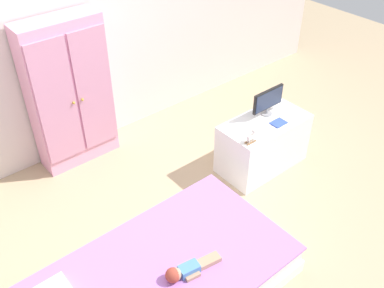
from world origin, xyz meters
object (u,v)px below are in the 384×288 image
Objects in this scene: tv_monitor at (268,100)px; rocking_horse_toy at (252,137)px; doll at (183,271)px; tv_stand at (263,143)px; bed at (162,281)px; wardrobe at (70,94)px; book_blue at (279,123)px.

tv_monitor is 2.90× the size of rocking_horse_toy.
doll is 1.55m from tv_stand.
wardrobe is at bearing 80.17° from bed.
doll is at bearing -155.73° from tv_stand.
doll is 1.16× the size of tv_monitor.
doll is 3.37× the size of rocking_horse_toy.
tv_stand is at bearing -141.35° from tv_monitor.
doll is (0.08, -0.12, 0.16)m from bed.
doll is at bearing -159.73° from book_blue.
wardrobe is at bearing 135.14° from book_blue.
wardrobe reaches higher than tv_monitor.
wardrobe is 1.69× the size of tv_stand.
wardrobe reaches higher than bed.
book_blue is (0.37, 0.04, -0.05)m from rocking_horse_toy.
wardrobe is at bearing 135.98° from tv_stand.
doll is 1.85m from wardrobe.
doll is at bearing -96.53° from wardrobe.
bed is 1.65m from book_blue.
rocking_horse_toy reaches higher than doll.
tv_stand is (1.50, 0.51, 0.12)m from bed.
wardrobe reaches higher than rocking_horse_toy.
rocking_horse_toy is (-0.40, -0.20, -0.09)m from tv_monitor.
wardrobe reaches higher than tv_stand.
book_blue is (1.47, 0.54, 0.20)m from doll.
rocking_horse_toy is at bearing 24.69° from doll.
book_blue is (1.27, -1.26, -0.18)m from wardrobe.
rocking_horse_toy reaches higher than tv_stand.
bed is 2.19× the size of tv_stand.
wardrobe is 3.97× the size of tv_monitor.
rocking_horse_toy reaches higher than book_blue.
tv_stand reaches higher than doll.
book_blue is (1.56, 0.42, 0.36)m from bed.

